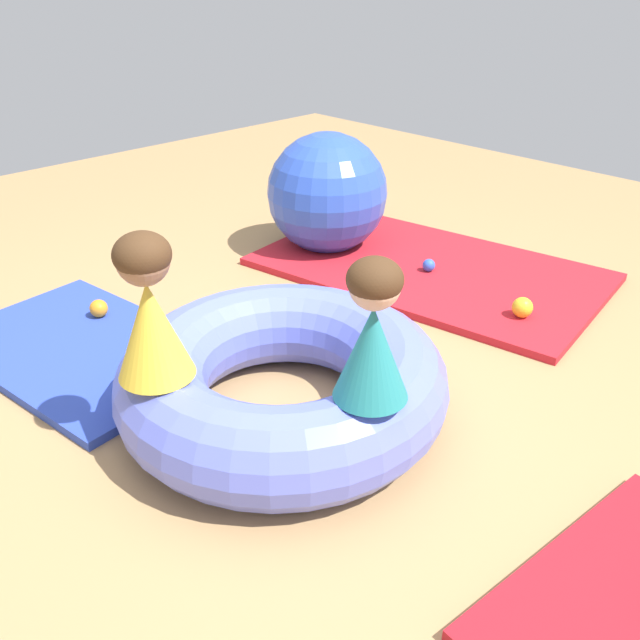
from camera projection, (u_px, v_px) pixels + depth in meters
The scene contains 10 objects.
ground_plane at pixel (291, 397), 2.79m from camera, with size 8.00×8.00×0.00m, color tan.
gym_mat_front at pixel (84, 349), 3.09m from camera, with size 1.24×0.81×0.04m, color #2D47B7.
gym_mat_far_right at pixel (429, 269), 3.87m from camera, with size 1.87×1.12×0.04m, color red.
inflatable_cushion at pixel (282, 380), 2.59m from camera, with size 1.26×1.26×0.34m, color #6070E5.
child_in_yellow at pixel (149, 309), 2.19m from camera, with size 0.36×0.36×0.51m.
child_in_teal at pixel (373, 332), 2.09m from camera, with size 0.32×0.32×0.48m.
play_ball_blue at pixel (429, 265), 3.79m from camera, with size 0.07×0.07×0.07m, color blue.
play_ball_yellow at pixel (522, 307), 3.30m from camera, with size 0.10×0.10×0.10m, color yellow.
play_ball_orange at pixel (99, 308), 3.31m from camera, with size 0.09×0.09×0.09m, color orange.
exercise_ball_large at pixel (327, 193), 4.02m from camera, with size 0.71×0.71×0.71m, color blue.
Camera 1 is at (1.74, -1.53, 1.60)m, focal length 38.30 mm.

